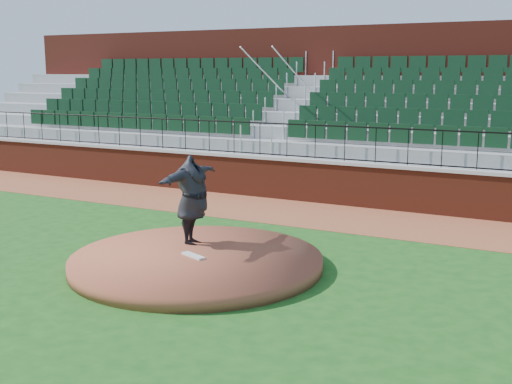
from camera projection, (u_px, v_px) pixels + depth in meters
ground at (221, 268)px, 12.86m from camera, size 90.00×90.00×0.00m
warning_track at (323, 215)px, 17.55m from camera, size 34.00×3.20×0.01m
field_wall at (344, 185)px, 18.83m from camera, size 34.00×0.35×1.20m
wall_cap at (344, 163)px, 18.71m from camera, size 34.00×0.45×0.10m
wall_railing at (345, 144)px, 18.61m from camera, size 34.00×0.05×1.00m
seating_stands at (374, 120)px, 20.88m from camera, size 34.00×5.10×4.60m
concourse_wall at (399, 102)px, 23.23m from camera, size 34.00×0.50×5.50m
pitchers_mound at (197, 262)px, 12.89m from camera, size 5.04×5.04×0.25m
pitching_rubber at (193, 256)px, 12.78m from camera, size 0.62×0.36×0.04m
pitcher at (192, 200)px, 13.58m from camera, size 0.90×2.39×1.90m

